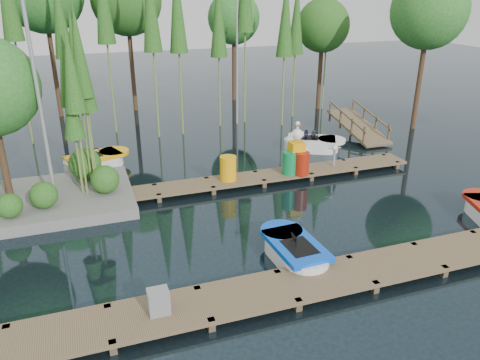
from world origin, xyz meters
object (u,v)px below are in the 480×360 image
object	(u,v)px
utility_cabinet	(159,301)
drum_cluster	(297,158)
boat_yellow_far	(95,161)
boat_blue	(294,252)
yellow_barrel	(228,168)
island	(17,117)

from	to	relation	value
utility_cabinet	drum_cluster	xyz separation A→B (m)	(6.74, 6.84, 0.32)
boat_yellow_far	utility_cabinet	size ratio (longest dim) A/B	5.29
boat_yellow_far	drum_cluster	bearing A→B (deg)	-27.71
boat_blue	yellow_barrel	distance (m)	5.62
drum_cluster	yellow_barrel	bearing A→B (deg)	176.85
boat_yellow_far	yellow_barrel	world-z (taller)	boat_yellow_far
boat_blue	yellow_barrel	xyz separation A→B (m)	(-0.14, 5.59, 0.51)
island	utility_cabinet	world-z (taller)	island
boat_blue	utility_cabinet	bearing A→B (deg)	-163.40
boat_blue	boat_yellow_far	size ratio (longest dim) A/B	0.90
utility_cabinet	drum_cluster	world-z (taller)	drum_cluster
boat_blue	boat_yellow_far	xyz separation A→B (m)	(-4.85, 9.41, 0.03)
yellow_barrel	boat_yellow_far	bearing A→B (deg)	140.97
island	yellow_barrel	xyz separation A→B (m)	(7.02, -0.79, -2.41)
yellow_barrel	island	bearing A→B (deg)	173.58
island	drum_cluster	size ratio (longest dim) A/B	3.25
island	yellow_barrel	size ratio (longest dim) A/B	7.15
island	boat_blue	distance (m)	10.03
island	drum_cluster	bearing A→B (deg)	-5.49
drum_cluster	utility_cabinet	bearing A→B (deg)	-134.56
island	boat_yellow_far	xyz separation A→B (m)	(2.31, 3.03, -2.88)
island	utility_cabinet	xyz separation A→B (m)	(3.10, -7.79, -2.59)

